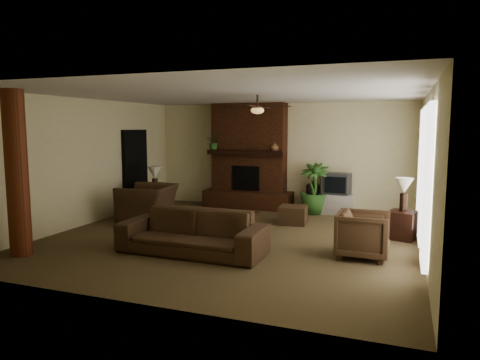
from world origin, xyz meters
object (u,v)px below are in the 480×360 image
at_px(floor_plant, 314,199).
at_px(lamp_right, 404,188).
at_px(side_table_right, 402,225).
at_px(coffee_table, 226,216).
at_px(log_column, 17,174).
at_px(side_table_left, 157,203).
at_px(armchair_right, 363,232).
at_px(tv_stand, 335,204).
at_px(ottoman, 293,215).
at_px(floor_vase, 313,195).
at_px(armchair_left, 148,197).
at_px(sofa, 192,225).
at_px(lamp_left, 155,174).

height_order(floor_plant, lamp_right, lamp_right).
bearing_deg(side_table_right, coffee_table, -166.18).
distance_m(log_column, side_table_left, 4.12).
distance_m(armchair_right, side_table_right, 1.65).
relative_size(tv_stand, side_table_right, 1.55).
distance_m(ottoman, floor_vase, 1.56).
height_order(armchair_left, tv_stand, armchair_left).
relative_size(log_column, armchair_right, 3.27).
bearing_deg(lamp_right, side_table_left, 175.13).
xyz_separation_m(armchair_left, armchair_right, (4.95, -1.25, -0.13)).
distance_m(armchair_left, floor_vase, 4.15).
distance_m(floor_plant, lamp_right, 2.91).
height_order(log_column, floor_vase, log_column).
height_order(coffee_table, side_table_right, side_table_right).
height_order(sofa, tv_stand, sofa).
xyz_separation_m(log_column, side_table_right, (6.10, 3.43, -1.12)).
bearing_deg(armchair_left, side_table_left, -171.63).
distance_m(log_column, lamp_right, 7.02).
relative_size(side_table_left, side_table_right, 1.00).
distance_m(floor_vase, side_table_left, 3.97).
xyz_separation_m(tv_stand, side_table_right, (1.62, -2.12, 0.03)).
distance_m(log_column, floor_vase, 6.86).
distance_m(armchair_left, side_table_right, 5.58).
distance_m(sofa, tv_stand, 4.78).
height_order(armchair_left, ottoman, armchair_left).
height_order(floor_plant, lamp_left, lamp_left).
xyz_separation_m(sofa, side_table_right, (3.41, 2.30, -0.22)).
bearing_deg(floor_plant, side_table_right, -42.33).
relative_size(armchair_right, floor_plant, 0.67).
relative_size(armchair_right, floor_vase, 1.11).
distance_m(coffee_table, lamp_left, 2.86).
distance_m(side_table_left, side_table_right, 5.84).
xyz_separation_m(ottoman, side_table_right, (2.32, -0.59, 0.08)).
bearing_deg(side_table_left, armchair_left, -72.34).
relative_size(sofa, tv_stand, 2.99).
bearing_deg(ottoman, log_column, -133.23).
distance_m(coffee_table, lamp_right, 3.55).
height_order(armchair_left, floor_vase, armchair_left).
xyz_separation_m(armchair_right, side_table_right, (0.61, 1.53, -0.15)).
height_order(floor_vase, side_table_left, floor_vase).
height_order(log_column, armchair_right, log_column).
bearing_deg(floor_plant, armchair_left, -147.41).
xyz_separation_m(side_table_left, side_table_right, (5.82, -0.53, 0.00)).
distance_m(side_table_left, lamp_left, 0.73).
distance_m(floor_vase, lamp_right, 3.08).
relative_size(log_column, armchair_left, 2.19).
height_order(side_table_left, lamp_right, lamp_right).
distance_m(armchair_right, floor_vase, 3.97).
bearing_deg(lamp_right, log_column, -150.44).
height_order(floor_vase, floor_plant, floor_vase).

